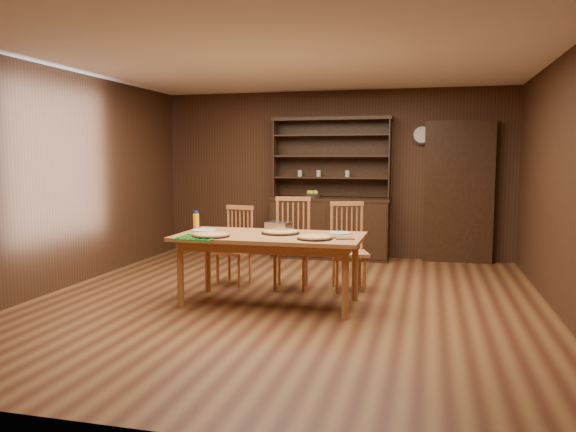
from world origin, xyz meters
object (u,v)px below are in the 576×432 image
(chair_center, at_px, (292,240))
(chair_right, at_px, (348,243))
(chair_left, at_px, (237,243))
(juice_bottle, at_px, (196,221))
(china_hutch, at_px, (330,220))
(dining_table, at_px, (270,242))

(chair_center, distance_m, chair_right, 0.67)
(chair_left, relative_size, juice_bottle, 4.62)
(china_hutch, relative_size, chair_center, 2.00)
(china_hutch, height_order, chair_left, china_hutch)
(dining_table, bearing_deg, chair_center, 87.44)
(china_hutch, relative_size, juice_bottle, 10.43)
(chair_right, bearing_deg, juice_bottle, -175.02)
(china_hutch, distance_m, chair_left, 2.18)
(dining_table, distance_m, juice_bottle, 0.99)
(chair_right, bearing_deg, chair_left, 164.07)
(chair_left, bearing_deg, china_hutch, 78.07)
(china_hutch, xyz_separation_m, chair_left, (-0.83, -2.01, -0.09))
(dining_table, distance_m, chair_center, 0.84)
(chair_center, bearing_deg, chair_right, 1.74)
(dining_table, bearing_deg, chair_right, 52.97)
(chair_left, distance_m, chair_center, 0.73)
(chair_right, height_order, juice_bottle, chair_right)
(chair_left, height_order, juice_bottle, chair_left)
(chair_center, bearing_deg, china_hutch, 80.71)
(chair_center, height_order, juice_bottle, chair_center)
(chair_left, xyz_separation_m, juice_bottle, (-0.26, -0.64, 0.34))
(juice_bottle, bearing_deg, china_hutch, 67.79)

